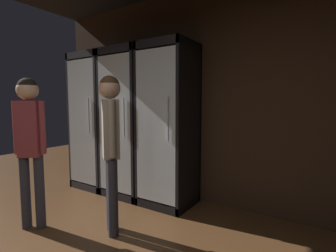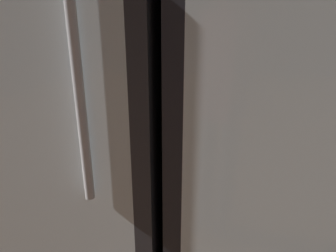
# 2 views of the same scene
# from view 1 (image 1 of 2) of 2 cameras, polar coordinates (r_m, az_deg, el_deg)

# --- Properties ---
(wall_back) EXTENTS (6.00, 0.06, 2.80)m
(wall_back) POSITION_cam_1_polar(r_m,az_deg,el_deg) (3.14, 16.14, 6.66)
(wall_back) COLOR #382619
(wall_back) RESTS_ON ground
(cooler_far_left) EXTENTS (0.64, 0.61, 2.06)m
(cooler_far_left) POSITION_cam_1_polar(r_m,az_deg,el_deg) (4.08, -15.58, 0.88)
(cooler_far_left) COLOR #2B2B30
(cooler_far_left) RESTS_ON ground
(cooler_left) EXTENTS (0.64, 0.61, 2.06)m
(cooler_left) POSITION_cam_1_polar(r_m,az_deg,el_deg) (3.61, -8.50, 0.30)
(cooler_left) COLOR black
(cooler_left) RESTS_ON ground
(cooler_center) EXTENTS (0.64, 0.61, 2.06)m
(cooler_center) POSITION_cam_1_polar(r_m,az_deg,el_deg) (3.21, 0.51, -0.27)
(cooler_center) COLOR black
(cooler_center) RESTS_ON ground
(shopper_near) EXTENTS (0.27, 0.25, 1.58)m
(shopper_near) POSITION_cam_1_polar(r_m,az_deg,el_deg) (2.51, -13.04, -2.34)
(shopper_near) COLOR #2D2D38
(shopper_near) RESTS_ON ground
(shopper_far) EXTENTS (0.27, 0.24, 1.57)m
(shopper_far) POSITION_cam_1_polar(r_m,az_deg,el_deg) (2.90, -29.21, -1.77)
(shopper_far) COLOR #2D2D38
(shopper_far) RESTS_ON ground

